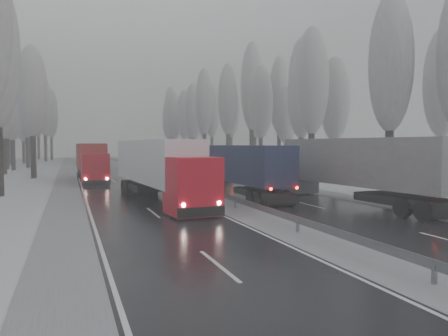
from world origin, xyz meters
TOP-DOWN VIEW (x-y plane):
  - ground at (0.00, 0.00)m, footprint 260.00×260.00m
  - carriageway_right at (5.25, 30.00)m, footprint 7.50×200.00m
  - carriageway_left at (-5.25, 30.00)m, footprint 7.50×200.00m
  - median_slush at (0.00, 30.00)m, footprint 3.00×200.00m
  - shoulder_right at (10.20, 30.00)m, footprint 2.40×200.00m
  - shoulder_left at (-10.20, 30.00)m, footprint 2.40×200.00m
  - median_guardrail at (0.00, 29.99)m, footprint 0.12×200.00m
  - tree_16 at (15.04, 15.67)m, footprint 3.60×3.60m
  - tree_17 at (24.68, 19.67)m, footprint 3.60×3.60m
  - tree_18 at (14.51, 27.03)m, footprint 3.60×3.60m
  - tree_19 at (20.02, 31.03)m, footprint 3.60×3.60m
  - tree_20 at (17.90, 35.17)m, footprint 3.60×3.60m
  - tree_21 at (20.12, 39.17)m, footprint 3.60×3.60m
  - tree_22 at (17.02, 45.60)m, footprint 3.60×3.60m
  - tree_23 at (23.31, 49.60)m, footprint 3.60×3.60m
  - tree_24 at (17.90, 51.02)m, footprint 3.60×3.60m
  - tree_25 at (24.81, 55.02)m, footprint 3.60×3.60m
  - tree_26 at (17.56, 61.27)m, footprint 3.60×3.60m
  - tree_27 at (24.72, 65.27)m, footprint 3.60×3.60m
  - tree_28 at (16.34, 71.95)m, footprint 3.60×3.60m
  - tree_29 at (23.71, 75.95)m, footprint 3.60×3.60m
  - tree_30 at (16.56, 81.70)m, footprint 3.60×3.60m
  - tree_31 at (22.48, 85.70)m, footprint 3.60×3.60m
  - tree_32 at (16.63, 89.21)m, footprint 3.60×3.60m
  - tree_33 at (19.77, 93.21)m, footprint 3.60×3.60m
  - tree_34 at (15.73, 96.32)m, footprint 3.60×3.60m
  - tree_35 at (24.94, 100.32)m, footprint 3.60×3.60m
  - tree_36 at (17.04, 106.16)m, footprint 3.60×3.60m
  - tree_37 at (24.02, 110.16)m, footprint 3.60×3.60m
  - tree_38 at (18.73, 116.73)m, footprint 3.60×3.60m
  - tree_39 at (21.55, 120.73)m, footprint 3.60×3.60m
  - tree_62 at (-13.94, 43.73)m, footprint 3.60×3.60m
  - tree_64 at (-18.26, 52.71)m, footprint 3.60×3.60m
  - tree_66 at (-18.16, 62.35)m, footprint 3.60×3.60m
  - tree_67 at (-19.54, 66.35)m, footprint 3.60×3.60m
  - tree_68 at (-16.58, 69.11)m, footprint 3.60×3.60m
  - tree_70 at (-16.33, 79.19)m, footprint 3.60×3.60m
  - tree_71 at (-21.09, 83.19)m, footprint 3.60×3.60m
  - tree_72 at (-18.93, 88.54)m, footprint 3.60×3.60m
  - tree_73 at (-21.82, 92.54)m, footprint 3.60×3.60m
  - tree_74 at (-15.07, 99.33)m, footprint 3.60×3.60m
  - tree_75 at (-24.20, 103.33)m, footprint 3.60×3.60m
  - tree_76 at (-14.05, 108.72)m, footprint 3.60×3.60m
  - tree_77 at (-19.66, 112.72)m, footprint 3.60×3.60m
  - tree_78 at (-17.56, 115.31)m, footprint 3.60×3.60m
  - tree_79 at (-20.33, 119.31)m, footprint 3.60×3.60m
  - truck_grey_tarp at (8.21, 11.39)m, footprint 4.33×17.67m
  - truck_blue_box at (2.57, 18.48)m, footprint 2.93×15.73m
  - truck_cream_box at (5.54, 37.62)m, footprint 2.58×14.64m
  - box_truck_distant at (7.49, 87.21)m, footprint 2.74×7.24m
  - truck_red_white at (-3.93, 16.58)m, footprint 4.05×17.27m
  - truck_red_red at (-7.61, 36.92)m, footprint 2.80×16.36m

SIDE VIEW (x-z plane):
  - ground at x=0.00m, z-range 0.00..0.00m
  - carriageway_right at x=5.25m, z-range 0.00..0.03m
  - carriageway_left at x=-5.25m, z-range 0.00..0.03m
  - median_slush at x=0.00m, z-range 0.00..0.04m
  - shoulder_right at x=10.20m, z-range 0.00..0.04m
  - shoulder_left at x=-10.20m, z-range 0.00..0.04m
  - median_guardrail at x=0.00m, z-range 0.22..0.98m
  - box_truck_distant at x=7.49m, z-range 0.03..2.67m
  - truck_cream_box at x=5.54m, z-range 0.31..4.05m
  - truck_blue_box at x=2.57m, z-range 0.34..4.35m
  - truck_red_red at x=-7.61m, z-range 0.35..4.53m
  - truck_red_white at x=-3.93m, z-range 0.37..4.76m
  - truck_grey_tarp at x=8.21m, z-range 0.38..4.87m
  - tree_23 at x=23.31m, z-range 1.99..15.54m
  - tree_77 at x=-19.66m, z-range 2.10..16.42m
  - tree_33 at x=19.77m, z-range 2.10..16.42m
  - tree_19 at x=20.02m, z-range 2.13..16.70m
  - tree_72 at x=-18.93m, z-range 2.21..17.31m
  - tree_66 at x=-18.16m, z-range 2.22..17.45m
  - tree_64 at x=-18.26m, z-range 2.25..17.67m
  - tree_17 at x=24.68m, z-range 2.27..17.80m
  - tree_20 at x=17.90m, z-range 2.29..18.00m
  - tree_22 at x=17.02m, z-range 2.31..18.17m
  - tree_62 at x=-13.94m, z-range 2.34..18.38m
  - tree_39 at x=21.55m, z-range 2.36..18.54m
  - tree_37 at x=24.02m, z-range 2.38..18.75m
  - tree_16 at x=15.04m, z-range 2.40..18.93m
  - tree_18 at x=14.51m, z-range 2.41..18.99m
  - tree_68 at x=-16.58m, z-range 2.42..19.07m
  - tree_79 at x=-20.33m, z-range 2.48..19.54m
  - tree_70 at x=-16.33m, z-range 2.48..19.57m
  - tree_67 at x=-19.54m, z-range 2.48..19.58m
  - tree_73 at x=-21.82m, z-range 2.50..19.72m
  - tree_32 at x=16.63m, z-range 2.51..19.85m
  - tree_27 at x=24.72m, z-range 2.55..20.17m
  - tree_34 at x=15.73m, z-range 2.55..20.19m
  - tree_30 at x=16.56m, z-range 2.59..20.45m
  - tree_38 at x=18.73m, z-range 2.60..20.58m
  - tree_29 at x=23.71m, z-range 2.62..20.73m
  - tree_35 at x=24.94m, z-range 2.64..20.89m
  - tree_76 at x=-14.05m, z-range 2.68..21.23m
  - tree_31 at x=22.48m, z-range 2.68..21.26m
  - tree_75 at x=-24.20m, z-range 2.69..21.29m
  - tree_21 at x=20.12m, z-range 2.69..21.31m
  - tree_26 at x=17.56m, z-range 2.71..21.49m
  - tree_25 at x=24.81m, z-range 2.80..22.24m
  - tree_78 at x=-17.56m, z-range 2.81..22.37m
  - tree_71 at x=-21.09m, z-range 2.82..22.43m
  - tree_28 at x=16.34m, z-range 2.82..22.45m
  - tree_74 at x=-15.07m, z-range 2.83..22.52m
  - tree_36 at x=17.04m, z-range 2.91..23.13m
  - tree_24 at x=17.90m, z-range 2.94..23.43m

